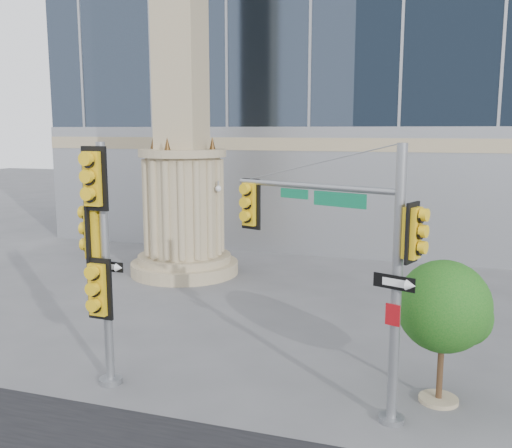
% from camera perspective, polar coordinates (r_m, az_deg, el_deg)
% --- Properties ---
extents(ground, '(120.00, 120.00, 0.00)m').
position_cam_1_polar(ground, '(13.81, -0.35, -15.74)').
color(ground, '#545456').
rests_on(ground, ground).
extents(monument, '(4.40, 4.40, 16.60)m').
position_cam_1_polar(monument, '(23.12, -7.40, 8.47)').
color(monument, tan).
rests_on(monument, ground).
extents(main_signal_pole, '(4.18, 1.84, 5.63)m').
position_cam_1_polar(main_signal_pole, '(11.82, 9.53, -2.35)').
color(main_signal_pole, slate).
rests_on(main_signal_pole, ground).
extents(secondary_signal_pole, '(0.96, 0.75, 5.61)m').
position_cam_1_polar(secondary_signal_pole, '(13.21, -15.41, -2.18)').
color(secondary_signal_pole, slate).
rests_on(secondary_signal_pole, ground).
extents(street_tree, '(2.03, 1.98, 3.16)m').
position_cam_1_polar(street_tree, '(12.90, 18.41, -8.18)').
color(street_tree, tan).
rests_on(street_tree, ground).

